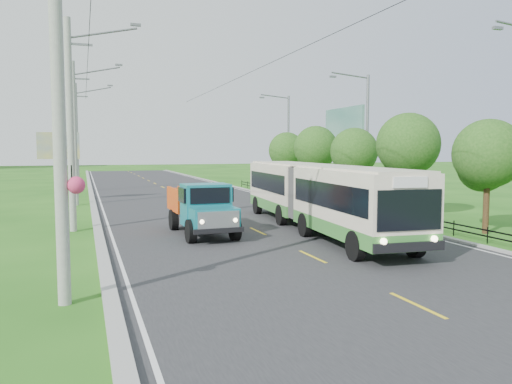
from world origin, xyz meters
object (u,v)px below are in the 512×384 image
streetlight_mid (365,135)px  planter_near (410,218)px  pole_mid (75,133)px  planter_far (292,193)px  pole_far (77,137)px  billboard_left (58,150)px  tree_fourth (354,154)px  streetlight_far (287,139)px  tree_second (487,158)px  pole_near (71,124)px  bus (317,192)px  tree_fifth (315,150)px  planter_mid (338,203)px  billboard_right (344,132)px  dump_truck (202,205)px  pole_nearest (61,106)px  tree_back (287,152)px

streetlight_mid → planter_near: size_ratio=13.54×
pole_mid → planter_far: 17.56m
pole_far → billboard_left: size_ratio=1.92×
tree_fourth → streetlight_far: 13.94m
tree_second → pole_mid: bearing=133.9°
pole_near → bus: 12.09m
tree_fifth → streetlight_mid: streetlight_mid is taller
planter_mid → billboard_right: (3.70, 6.00, 5.06)m
planter_mid → dump_truck: (-11.30, -7.92, 1.06)m
pole_near → billboard_left: size_ratio=1.92×
pole_near → dump_truck: 7.31m
dump_truck → pole_mid: bearing=109.1°
pole_nearest → billboard_left: pole_nearest is taller
streetlight_mid → pole_near: bearing=-165.2°
pole_nearest → billboard_right: 30.84m
streetlight_far → tree_second: bearing=-91.7°
tree_second → billboard_right: (2.44, 17.86, 1.83)m
pole_nearest → dump_truck: 11.23m
tree_fourth → billboard_right: size_ratio=0.74×
tree_fourth → dump_truck: size_ratio=0.94×
pole_far → streetlight_mid: bearing=-45.1°
pole_far → streetlight_mid: pole_far is taller
planter_near → dump_truck: dump_truck is taller
billboard_left → planter_near: bearing=-44.8°
planter_mid → planter_far: size_ratio=1.00×
billboard_left → tree_fifth: bearing=-11.3°
dump_truck → billboard_left: bearing=109.5°
tree_fourth → pole_far: bearing=133.9°
tree_second → planter_far: (-1.26, 19.86, -3.23)m
pole_mid → tree_back: size_ratio=1.82×
tree_fifth → billboard_right: size_ratio=0.79×
pole_near → pole_mid: size_ratio=1.00×
tree_second → planter_near: 5.19m
streetlight_mid → billboard_left: streetlight_mid is taller
pole_nearest → planter_far: 30.50m
tree_second → pole_near: bearing=159.3°
tree_fourth → billboard_right: 6.59m
pole_mid → pole_far: 12.00m
tree_fourth → pole_mid: bearing=159.3°
pole_mid → tree_fourth: size_ratio=1.85×
tree_fourth → billboard_left: bearing=153.0°
pole_far → planter_far: pole_far is taller
streetlight_mid → planter_far: 9.46m
tree_fifth → streetlight_far: bearing=84.3°
planter_mid → pole_mid: bearing=157.5°
planter_far → billboard_right: billboard_right is taller
billboard_right → billboard_left: bearing=169.6°
tree_fifth → planter_mid: 7.21m
streetlight_far → tree_back: bearing=-112.9°
tree_second → tree_fifth: (0.00, 18.00, 0.33)m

